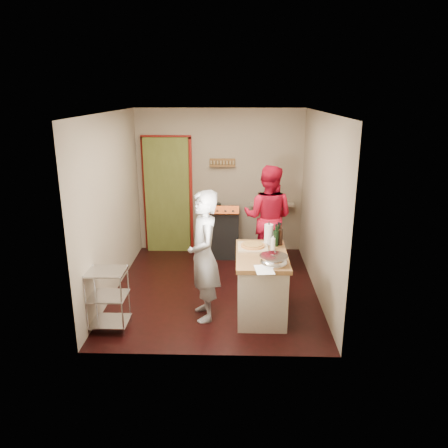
% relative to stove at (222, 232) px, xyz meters
% --- Properties ---
extents(floor, '(3.50, 3.50, 0.00)m').
position_rel_stove_xyz_m(floor, '(-0.05, -1.42, -0.45)').
color(floor, black).
rests_on(floor, ground).
extents(back_wall, '(3.00, 0.44, 2.60)m').
position_rel_stove_xyz_m(back_wall, '(-0.69, 0.36, 0.68)').
color(back_wall, gray).
rests_on(back_wall, ground).
extents(left_wall, '(0.04, 3.50, 2.60)m').
position_rel_stove_xyz_m(left_wall, '(-1.55, -1.42, 0.85)').
color(left_wall, gray).
rests_on(left_wall, ground).
extents(right_wall, '(0.04, 3.50, 2.60)m').
position_rel_stove_xyz_m(right_wall, '(1.45, -1.42, 0.85)').
color(right_wall, gray).
rests_on(right_wall, ground).
extents(ceiling, '(3.00, 3.50, 0.02)m').
position_rel_stove_xyz_m(ceiling, '(-0.05, -1.42, 2.16)').
color(ceiling, white).
rests_on(ceiling, back_wall).
extents(stove, '(0.60, 0.63, 1.00)m').
position_rel_stove_xyz_m(stove, '(0.00, 0.00, 0.00)').
color(stove, black).
rests_on(stove, ground).
extents(wire_shelving, '(0.48, 0.40, 0.80)m').
position_rel_stove_xyz_m(wire_shelving, '(-1.33, -2.62, -0.01)').
color(wire_shelving, silver).
rests_on(wire_shelving, ground).
extents(island, '(0.67, 1.26, 1.16)m').
position_rel_stove_xyz_m(island, '(0.59, -2.16, 0.01)').
color(island, '#B7AD9C').
rests_on(island, ground).
extents(person_stripe, '(0.55, 0.71, 1.71)m').
position_rel_stove_xyz_m(person_stripe, '(-0.15, -2.28, 0.41)').
color(person_stripe, '#B8B9BE').
rests_on(person_stripe, ground).
extents(person_red, '(1.00, 0.87, 1.74)m').
position_rel_stove_xyz_m(person_red, '(0.78, -0.52, 0.42)').
color(person_red, red).
rests_on(person_red, ground).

